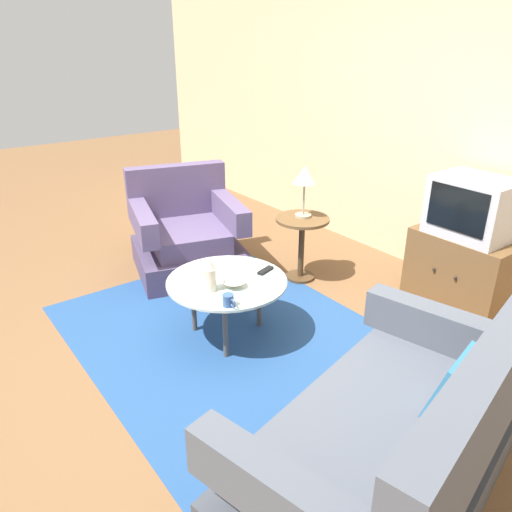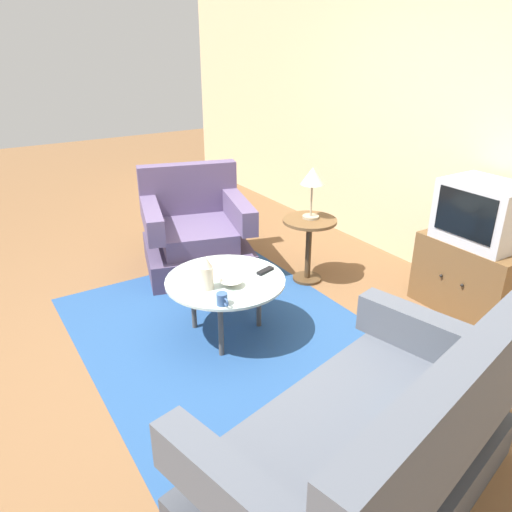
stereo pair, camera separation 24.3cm
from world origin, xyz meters
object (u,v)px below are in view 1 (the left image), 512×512
bowl (234,284)px  armchair (186,237)px  tv_stand (463,268)px  tv_remote_dark (266,270)px  side_table (302,236)px  television (473,207)px  table_lamp (305,178)px  vase (210,275)px  coffee_table (227,285)px  mug (229,300)px  couch (395,443)px

bowl → armchair: bearing=164.5°
tv_stand → tv_remote_dark: 1.62m
side_table → television: (1.06, 0.73, 0.39)m
table_lamp → tv_remote_dark: bearing=-59.1°
vase → television: bearing=71.6°
coffee_table → table_lamp: size_ratio=1.91×
coffee_table → mug: 0.36m
bowl → table_lamp: bearing=115.4°
couch → vase: bearing=77.7°
bowl → side_table: bearing=115.0°
table_lamp → tv_remote_dark: 0.98m
couch → table_lamp: (-1.94, 1.19, 0.59)m
coffee_table → bowl: (0.11, -0.02, 0.06)m
armchair → tv_stand: 2.35m
mug → tv_remote_dark: (-0.24, 0.48, -0.03)m
side_table → bowl: bearing=-65.0°
side_table → couch: bearing=-31.2°
vase → bowl: 0.18m
television → tv_remote_dark: size_ratio=3.88×
armchair → vase: armchair is taller
television → tv_remote_dark: 1.63m
side_table → vase: 1.27m
tv_stand → tv_remote_dark: bearing=-113.2°
vase → tv_remote_dark: 0.47m
mug → tv_remote_dark: bearing=117.1°
armchair → bowl: size_ratio=7.47×
table_lamp → vase: (0.45, -1.21, -0.35)m
coffee_table → mug: mug is taller
coffee_table → table_lamp: bearing=110.8°
armchair → tv_stand: size_ratio=1.46×
couch → coffee_table: couch is taller
coffee_table → television: bearing=68.5°
side_table → tv_remote_dark: size_ratio=3.84×
coffee_table → table_lamp: (-0.40, 1.04, 0.49)m
tv_stand → vase: 2.06m
couch → coffee_table: 1.56m
table_lamp → coffee_table: bearing=-69.2°
coffee_table → mug: bearing=-31.7°
armchair → tv_remote_dark: bearing=104.1°
mug → tv_remote_dark: mug is taller
side_table → bowl: side_table is taller
armchair → coffee_table: (1.16, -0.34, 0.10)m
tv_stand → bowl: (-0.58, -1.79, 0.18)m
coffee_table → mug: size_ratio=7.34×
armchair → tv_remote_dark: size_ratio=7.60×
side_table → tv_stand: bearing=35.3°
armchair → vase: (1.22, -0.50, 0.24)m
coffee_table → tv_remote_dark: 0.30m
television → table_lamp: bearing=-146.9°
couch → side_table: (-1.92, 1.16, 0.10)m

